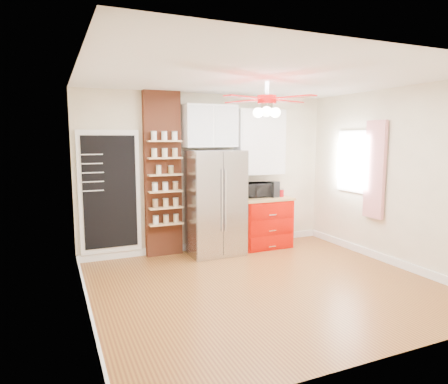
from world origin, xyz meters
name	(u,v)px	position (x,y,z in m)	size (l,w,h in m)	color
floor	(264,285)	(0.00, 0.00, 0.00)	(4.50, 4.50, 0.00)	brown
ceiling	(267,77)	(0.00, 0.00, 2.70)	(4.50, 4.50, 0.00)	white
wall_back	(209,173)	(0.00, 2.00, 1.35)	(4.50, 0.02, 2.70)	beige
wall_front	(384,210)	(0.00, -2.00, 1.35)	(4.50, 0.02, 2.70)	beige
wall_left	(82,195)	(-2.25, 0.00, 1.35)	(0.02, 4.00, 2.70)	beige
wall_right	(395,178)	(2.25, 0.00, 1.35)	(0.02, 4.00, 2.70)	beige
chalkboard	(110,192)	(-1.70, 1.96, 1.10)	(0.95, 0.05, 1.95)	white
brick_pillar	(163,175)	(-0.85, 1.92, 1.35)	(0.60, 0.16, 2.70)	brown
fridge	(214,203)	(-0.05, 1.63, 0.88)	(0.90, 0.70, 1.75)	#AAAAAE
upper_glass_cabinet	(210,126)	(-0.05, 1.82, 2.15)	(0.90, 0.35, 0.70)	white
red_cabinet	(263,222)	(0.92, 1.68, 0.45)	(0.94, 0.64, 0.90)	#B20900
upper_shelf_unit	(260,142)	(0.92, 1.85, 1.88)	(0.90, 0.30, 1.15)	white
window	(354,161)	(2.23, 0.90, 1.55)	(0.04, 0.75, 1.05)	white
curtain	(375,170)	(2.18, 0.35, 1.45)	(0.06, 0.40, 1.55)	red
ceiling_fan	(267,100)	(0.00, 0.00, 2.42)	(1.40, 1.40, 0.44)	silver
toaster_oven	(257,190)	(0.83, 1.76, 1.03)	(0.47, 0.32, 0.26)	black
coffee_maker	(273,189)	(1.10, 1.65, 1.04)	(0.14, 0.19, 0.28)	black
canister_left	(281,193)	(1.23, 1.61, 0.97)	(0.10, 0.10, 0.13)	#A2090F
canister_right	(275,192)	(1.21, 1.75, 0.98)	(0.11, 0.11, 0.16)	#B30D09
pantry_jar_oats	(159,170)	(-0.95, 1.78, 1.44)	(0.08, 0.08, 0.13)	beige
pantry_jar_beans	(171,170)	(-0.74, 1.81, 1.43)	(0.09, 0.09, 0.12)	olive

